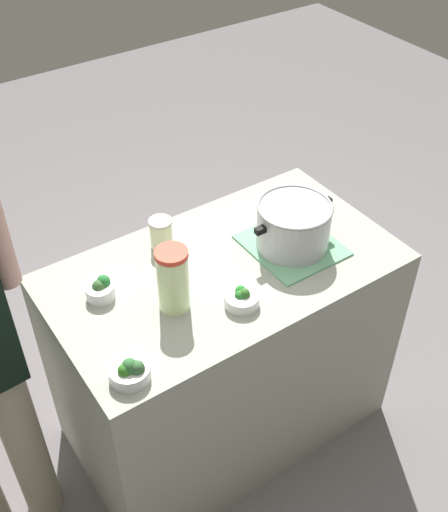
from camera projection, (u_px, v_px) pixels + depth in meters
The scene contains 9 objects.
ground_plane at pixel (224, 419), 2.92m from camera, with size 8.00×8.00×0.00m, color slate.
counter_slab at pixel (224, 351), 2.62m from camera, with size 1.29×0.73×0.94m, color #9AA090.
dish_cloth at pixel (292, 245), 2.40m from camera, with size 0.32×0.34×0.01m, color #71B487.
cooking_pot at pixel (293, 225), 2.34m from camera, with size 0.35×0.28×0.18m.
lemonade_pitcher at pixel (173, 280), 2.08m from camera, with size 0.11×0.11×0.24m.
mason_jar at pixel (161, 233), 2.36m from camera, with size 0.09×0.09×0.12m.
broccoli_bowl_front at pixel (130, 371), 1.90m from camera, with size 0.13×0.13×0.09m.
broccoli_bowl_center at pixel (242, 298), 2.15m from camera, with size 0.12×0.12×0.07m.
broccoli_bowl_back at pixel (101, 289), 2.17m from camera, with size 0.10×0.10×0.08m.
Camera 1 is at (0.98, 1.43, 2.47)m, focal length 44.51 mm.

